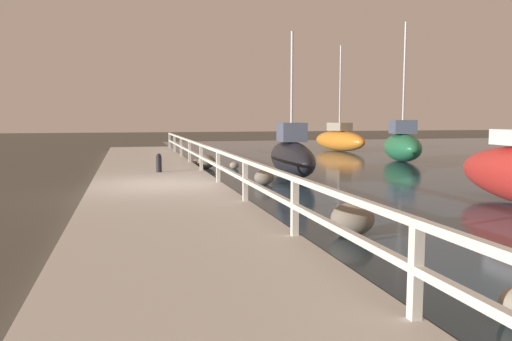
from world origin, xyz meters
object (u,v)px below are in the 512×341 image
object	(u,v)px
sailboat_green	(402,145)
mooring_bollard	(159,163)
sailboat_orange	(339,139)
sailboat_black	(291,156)

from	to	relation	value
sailboat_green	mooring_bollard	bearing A→B (deg)	-144.65
sailboat_orange	sailboat_green	distance (m)	7.73
mooring_bollard	sailboat_black	size ratio (longest dim) A/B	0.11
sailboat_black	sailboat_green	size ratio (longest dim) A/B	0.86
mooring_bollard	sailboat_green	distance (m)	12.34
sailboat_black	sailboat_green	bearing A→B (deg)	39.96
mooring_bollard	sailboat_black	world-z (taller)	sailboat_black
sailboat_orange	sailboat_black	size ratio (longest dim) A/B	1.17
sailboat_orange	sailboat_green	xyz separation A→B (m)	(-0.24, -7.73, 0.05)
sailboat_orange	sailboat_green	world-z (taller)	sailboat_orange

